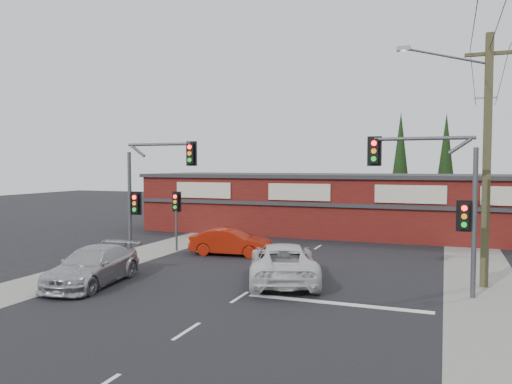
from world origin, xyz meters
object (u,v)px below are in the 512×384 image
(red_sedan, at_px, (231,242))
(shop_building, at_px, (327,203))
(utility_pole, at_px, (483,152))
(silver_suv, at_px, (93,266))
(white_suv, at_px, (283,262))

(red_sedan, height_order, shop_building, shop_building)
(red_sedan, xyz_separation_m, utility_pole, (12.13, -2.88, 4.67))
(red_sedan, distance_m, shop_building, 11.55)
(red_sedan, relative_size, utility_pole, 0.44)
(shop_building, bearing_deg, red_sedan, -104.02)
(silver_suv, xyz_separation_m, shop_building, (5.37, 19.21, 1.38))
(red_sedan, xyz_separation_m, shop_building, (2.78, 11.12, 1.41))
(white_suv, relative_size, silver_suv, 1.12)
(silver_suv, bearing_deg, shop_building, 66.85)
(shop_building, bearing_deg, silver_suv, -105.63)
(shop_building, height_order, utility_pole, utility_pole)
(white_suv, height_order, silver_suv, white_suv)
(red_sedan, bearing_deg, utility_pole, -108.45)
(red_sedan, height_order, utility_pole, utility_pole)
(utility_pole, bearing_deg, red_sedan, 166.66)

